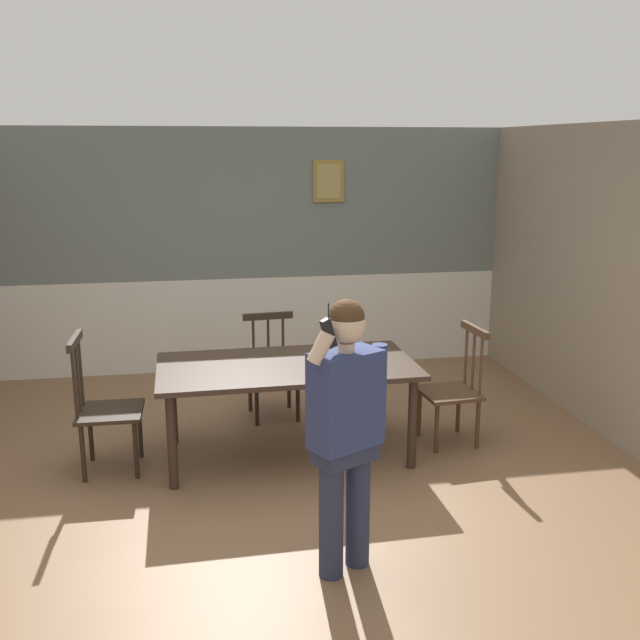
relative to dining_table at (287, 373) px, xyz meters
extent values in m
plane|color=#846042|center=(-0.15, -0.52, -0.68)|extent=(6.48, 6.48, 0.00)
cube|color=slate|center=(-0.15, 2.43, 1.12)|extent=(5.81, 0.12, 1.59)
cube|color=silver|center=(-0.15, 2.44, -0.18)|extent=(5.81, 0.14, 1.01)
cube|color=silver|center=(-0.15, 2.41, 0.33)|extent=(5.81, 0.05, 0.06)
cube|color=olive|center=(0.77, 2.35, 1.36)|extent=(0.33, 0.03, 0.44)
cube|color=tan|center=(0.77, 2.34, 1.36)|extent=(0.25, 0.01, 0.36)
cube|color=#38281E|center=(0.00, 0.00, 0.06)|extent=(2.01, 1.06, 0.04)
cylinder|color=#38281E|center=(-0.89, -0.43, -0.32)|extent=(0.07, 0.07, 0.72)
cylinder|color=#38281E|center=(0.90, -0.40, -0.32)|extent=(0.07, 0.07, 0.72)
cylinder|color=#38281E|center=(-0.90, 0.40, -0.32)|extent=(0.07, 0.07, 0.72)
cylinder|color=#38281E|center=(0.89, 0.43, -0.32)|extent=(0.07, 0.07, 0.72)
cube|color=#2D2319|center=(-1.34, -0.03, -0.22)|extent=(0.48, 0.48, 0.03)
cube|color=#2D2319|center=(-1.56, -0.02, 0.34)|extent=(0.05, 0.47, 0.06)
cylinder|color=#2D2319|center=(-1.56, 0.12, 0.08)|extent=(0.02, 0.02, 0.58)
cylinder|color=#2D2319|center=(-1.56, -0.02, 0.08)|extent=(0.02, 0.02, 0.58)
cylinder|color=#2D2319|center=(-1.56, -0.16, 0.08)|extent=(0.02, 0.02, 0.58)
cylinder|color=#2D2319|center=(-1.15, 0.16, -0.46)|extent=(0.04, 0.04, 0.45)
cylinder|color=#2D2319|center=(-1.16, -0.22, -0.46)|extent=(0.04, 0.04, 0.45)
cylinder|color=#2D2319|center=(-1.53, 0.17, -0.46)|extent=(0.04, 0.04, 0.45)
cylinder|color=#2D2319|center=(-1.54, -0.21, -0.46)|extent=(0.04, 0.04, 0.45)
cube|color=#513823|center=(1.34, 0.03, -0.25)|extent=(0.49, 0.49, 0.03)
cube|color=#513823|center=(1.55, 0.04, 0.27)|extent=(0.08, 0.45, 0.06)
cylinder|color=#513823|center=(1.56, -0.09, 0.03)|extent=(0.02, 0.02, 0.54)
cylinder|color=#513823|center=(1.55, 0.04, 0.03)|extent=(0.02, 0.02, 0.54)
cylinder|color=#513823|center=(1.54, 0.18, 0.03)|extent=(0.02, 0.02, 0.54)
cylinder|color=#513823|center=(1.18, -0.17, -0.48)|extent=(0.04, 0.04, 0.42)
cylinder|color=#513823|center=(1.15, 0.19, -0.48)|extent=(0.04, 0.04, 0.42)
cylinder|color=#513823|center=(1.54, -0.14, -0.48)|extent=(0.04, 0.04, 0.42)
cylinder|color=#513823|center=(1.51, 0.22, -0.48)|extent=(0.04, 0.04, 0.42)
cube|color=#2D2319|center=(-0.02, 0.86, -0.26)|extent=(0.50, 0.50, 0.03)
cube|color=#2D2319|center=(-0.03, 1.07, 0.21)|extent=(0.46, 0.08, 0.06)
cylinder|color=#2D2319|center=(0.11, 1.08, 0.00)|extent=(0.02, 0.02, 0.48)
cylinder|color=#2D2319|center=(-0.03, 1.07, 0.00)|extent=(0.02, 0.02, 0.48)
cylinder|color=#2D2319|center=(-0.17, 1.06, 0.00)|extent=(0.02, 0.02, 0.48)
cylinder|color=#2D2319|center=(0.18, 0.69, -0.48)|extent=(0.04, 0.04, 0.41)
cylinder|color=#2D2319|center=(-0.19, 0.66, -0.48)|extent=(0.04, 0.04, 0.41)
cylinder|color=#2D2319|center=(0.15, 1.06, -0.48)|extent=(0.04, 0.04, 0.41)
cylinder|color=#2D2319|center=(-0.22, 1.03, -0.48)|extent=(0.04, 0.04, 0.41)
cylinder|color=#282E49|center=(0.20, -1.60, -0.30)|extent=(0.14, 0.14, 0.77)
cylinder|color=#282E49|center=(0.02, -1.69, -0.30)|extent=(0.14, 0.14, 0.77)
cube|color=#282E49|center=(0.11, -1.64, 0.06)|extent=(0.41, 0.34, 0.12)
cube|color=navy|center=(0.11, -1.64, 0.36)|extent=(0.45, 0.37, 0.55)
cylinder|color=navy|center=(0.33, -1.53, 0.38)|extent=(0.09, 0.09, 0.52)
cylinder|color=beige|center=(-0.04, -1.74, 0.70)|extent=(0.16, 0.09, 0.19)
cylinder|color=beige|center=(0.11, -1.64, 0.66)|extent=(0.09, 0.09, 0.05)
sphere|color=beige|center=(0.11, -1.64, 0.79)|extent=(0.21, 0.21, 0.21)
sphere|color=#472D19|center=(0.11, -1.64, 0.83)|extent=(0.20, 0.20, 0.20)
cube|color=black|center=(0.00, -1.74, 0.77)|extent=(0.10, 0.08, 0.17)
cylinder|color=black|center=(0.00, -1.74, 0.89)|extent=(0.01, 0.01, 0.08)
camera|label=1|loc=(-0.68, -5.31, 1.73)|focal=40.39mm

